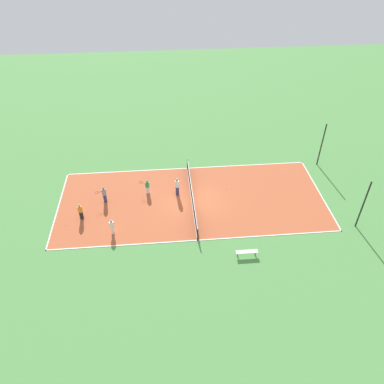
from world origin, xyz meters
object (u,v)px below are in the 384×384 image
player_center_orange (80,211)px  fence_post_back_left (322,145)px  player_baseline_gray (104,194)px  tennis_ball_left_sideline (226,188)px  bench (247,252)px  tennis_ball_right_alley (66,225)px  tennis_net (192,195)px  player_near_white (112,226)px  player_far_white (177,185)px  player_far_green (147,186)px  fence_post_back_right (363,205)px

player_center_orange → fence_post_back_left: fence_post_back_left is taller
fence_post_back_left → player_baseline_gray: bearing=-79.0°
tennis_ball_left_sideline → fence_post_back_left: 10.16m
bench → tennis_ball_right_alley: size_ratio=23.57×
tennis_net → player_baseline_gray: size_ratio=6.15×
player_near_white → player_center_orange: (-1.95, -2.64, 0.05)m
player_far_white → tennis_ball_right_alley: 9.62m
player_far_green → fence_post_back_right: 17.44m
player_baseline_gray → bench: bearing=125.3°
player_near_white → fence_post_back_left: 20.70m
bench → player_baseline_gray: player_baseline_gray is taller
bench → player_center_orange: bearing=157.6°
bench → fence_post_back_left: size_ratio=0.37×
player_center_orange → player_far_white: bearing=-156.5°
tennis_net → player_far_green: (-1.31, -3.79, 0.24)m
player_far_green → player_far_white: (0.49, 2.59, 0.25)m
bench → player_near_white: (-3.20, -9.85, 0.41)m
player_far_green → tennis_ball_right_alley: 7.42m
player_baseline_gray → player_center_orange: player_baseline_gray is taller
tennis_ball_right_alley → fence_post_back_right: fence_post_back_right is taller
player_baseline_gray → fence_post_back_right: fence_post_back_right is taller
player_near_white → tennis_ball_left_sideline: player_near_white is taller
player_baseline_gray → player_center_orange: (1.98, -1.70, -0.05)m
player_far_white → bench: bearing=-45.4°
player_near_white → player_baseline_gray: bearing=14.3°
player_far_green → fence_post_back_right: (5.68, 16.43, 1.39)m
bench → player_center_orange: size_ratio=1.09×
fence_post_back_left → tennis_ball_right_alley: bearing=-74.0°
fence_post_back_right → tennis_net: bearing=-109.1°
player_baseline_gray → tennis_ball_right_alley: bearing=21.6°
player_near_white → fence_post_back_right: size_ratio=0.32×
player_far_white → tennis_ball_right_alley: size_ratio=26.28×
player_center_orange → tennis_ball_right_alley: bearing=37.2°
tennis_net → tennis_ball_left_sideline: (-1.30, 3.19, -0.50)m
bench → fence_post_back_left: bearing=50.0°
fence_post_back_left → player_near_white: bearing=-67.7°
tennis_ball_left_sideline → player_near_white: bearing=-63.7°
player_center_orange → fence_post_back_left: (-5.89, 21.75, 1.35)m
player_center_orange → fence_post_back_right: size_ratio=0.34×
bench → player_far_green: player_far_green is taller
player_baseline_gray → fence_post_back_left: size_ratio=0.35×
fence_post_back_right → tennis_ball_left_sideline: bearing=-120.9°
player_far_white → fence_post_back_left: bearing=27.5°
tennis_ball_left_sideline → player_far_white: bearing=-83.8°
player_baseline_gray → tennis_ball_left_sideline: size_ratio=22.76×
player_near_white → bench: bearing=-107.0°
tennis_net → player_far_green: size_ratio=6.86×
tennis_net → player_center_orange: bearing=-80.5°
player_center_orange → tennis_ball_left_sideline: bearing=-160.1°
player_far_white → fence_post_back_right: fence_post_back_right is taller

